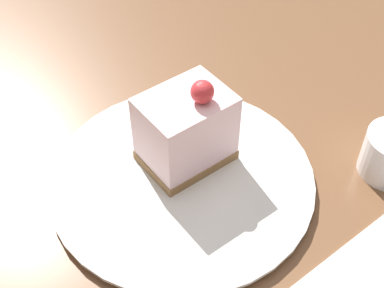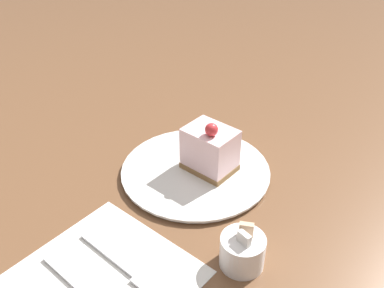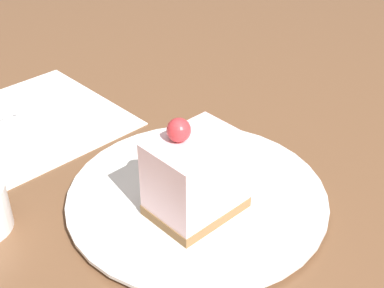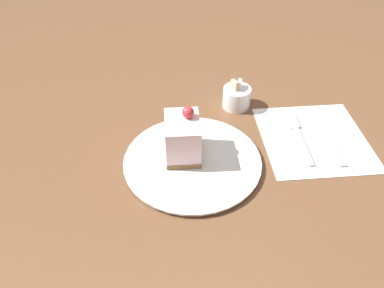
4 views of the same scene
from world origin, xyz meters
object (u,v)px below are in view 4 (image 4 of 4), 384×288
object	(u,v)px
plate	(192,161)
sugar_bowl	(237,97)
fork	(298,133)
knife	(331,141)
cake_slice	(183,137)

from	to	relation	value
plate	sugar_bowl	xyz separation A→B (m)	(0.15, 0.16, 0.02)
plate	sugar_bowl	distance (m)	0.22
fork	knife	xyz separation A→B (m)	(0.05, -0.04, -0.00)
plate	cake_slice	size ratio (longest dim) A/B	2.58
knife	fork	bearing A→B (deg)	152.99
knife	plate	bearing A→B (deg)	-171.87
fork	sugar_bowl	world-z (taller)	sugar_bowl
sugar_bowl	plate	bearing A→B (deg)	-134.32
plate	fork	xyz separation A→B (m)	(0.24, 0.02, -0.00)
plate	fork	bearing A→B (deg)	4.83
fork	sugar_bowl	xyz separation A→B (m)	(-0.09, 0.14, 0.02)
cake_slice	sugar_bowl	distance (m)	0.21
plate	fork	world-z (taller)	plate
cake_slice	fork	size ratio (longest dim) A/B	0.63
plate	cake_slice	distance (m)	0.05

